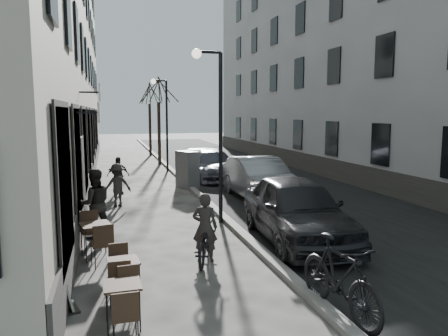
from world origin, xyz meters
name	(u,v)px	position (x,y,z in m)	size (l,w,h in m)	color
ground	(309,309)	(0.00, 0.00, 0.00)	(120.00, 120.00, 0.00)	#363331
road	(243,173)	(3.85, 16.00, 0.00)	(7.30, 60.00, 0.00)	black
kerb	(177,174)	(0.20, 16.00, 0.06)	(0.25, 60.00, 0.12)	slate
building_left	(43,12)	(-6.00, 16.50, 8.00)	(4.00, 35.00, 16.00)	#ACA390
building_right	(337,28)	(9.50, 16.50, 8.00)	(4.00, 35.00, 16.00)	gray
streetlamp_near	(215,117)	(-0.17, 6.00, 3.16)	(0.90, 0.28, 5.09)	black
streetlamp_far	(164,114)	(-0.17, 18.00, 3.16)	(0.90, 0.28, 5.09)	black
tree_near	(158,90)	(-0.10, 21.00, 4.66)	(2.40, 2.40, 5.70)	black
tree_far	(149,93)	(-0.10, 27.00, 4.66)	(2.40, 2.40, 5.70)	black
bistro_set_a	(123,300)	(-3.07, 0.19, 0.42)	(0.59, 1.40, 0.82)	black
bistro_set_b	(124,274)	(-3.01, 1.36, 0.41)	(0.60, 1.37, 0.79)	black
bistro_set_c	(96,237)	(-3.54, 3.65, 0.48)	(0.80, 1.65, 0.94)	black
sign_board	(64,287)	(-4.01, 1.05, 0.40)	(0.49, 0.62, 0.98)	black
utility_cabinet	(187,170)	(0.10, 12.21, 0.81)	(0.59, 1.08, 1.62)	#5C5C5E
bicycle	(205,240)	(-1.19, 2.79, 0.47)	(0.63, 1.80, 0.95)	black
cyclist_rider	(205,227)	(-1.19, 2.79, 0.77)	(0.56, 0.37, 1.55)	#282523
pedestrian_near	(95,204)	(-3.60, 5.31, 0.92)	(0.89, 0.70, 1.84)	black
pedestrian_mid	(117,185)	(-2.95, 9.12, 0.76)	(0.98, 0.56, 1.52)	#2B2825
pedestrian_far	(118,175)	(-2.86, 11.54, 0.76)	(0.89, 0.37, 1.51)	black
car_near	(297,209)	(1.42, 3.68, 0.84)	(1.97, 4.91, 1.67)	black
car_mid	(259,179)	(2.30, 9.05, 0.79)	(1.68, 4.82, 1.59)	gray
car_far	(213,165)	(1.76, 14.39, 0.71)	(1.98, 4.86, 1.41)	#3E3F4A
moped	(339,278)	(0.35, -0.35, 0.64)	(0.61, 2.14, 1.29)	black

